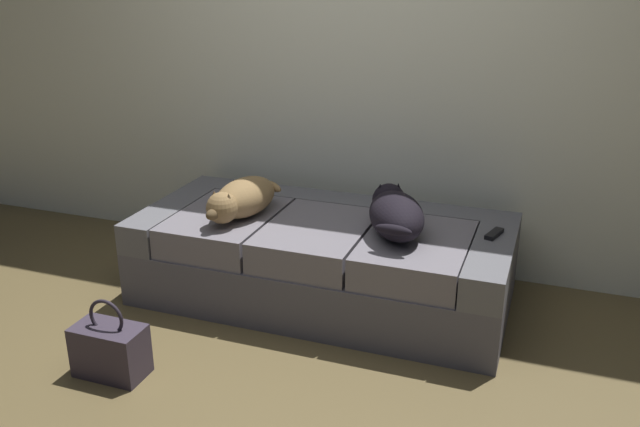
{
  "coord_description": "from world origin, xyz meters",
  "views": [
    {
      "loc": [
        1.13,
        -2.15,
        1.77
      ],
      "look_at": [
        0.0,
        0.96,
        0.52
      ],
      "focal_mm": 37.8,
      "sensor_mm": 36.0,
      "label": 1
    }
  ],
  "objects_px": {
    "couch": "(323,259)",
    "dog_tan": "(242,199)",
    "tv_remote": "(494,234)",
    "dog_dark": "(395,213)",
    "handbag": "(110,350)"
  },
  "relations": [
    {
      "from": "tv_remote",
      "to": "dog_tan",
      "type": "bearing_deg",
      "value": -155.6
    },
    {
      "from": "dog_tan",
      "to": "dog_dark",
      "type": "xyz_separation_m",
      "value": [
        0.83,
        0.06,
        0.01
      ]
    },
    {
      "from": "handbag",
      "to": "dog_dark",
      "type": "bearing_deg",
      "value": 42.8
    },
    {
      "from": "dog_dark",
      "to": "tv_remote",
      "type": "relative_size",
      "value": 4.02
    },
    {
      "from": "couch",
      "to": "handbag",
      "type": "distance_m",
      "value": 1.22
    },
    {
      "from": "couch",
      "to": "dog_tan",
      "type": "height_order",
      "value": "dog_tan"
    },
    {
      "from": "couch",
      "to": "dog_dark",
      "type": "xyz_separation_m",
      "value": [
        0.4,
        -0.06,
        0.34
      ]
    },
    {
      "from": "dog_dark",
      "to": "handbag",
      "type": "height_order",
      "value": "dog_dark"
    },
    {
      "from": "handbag",
      "to": "dog_tan",
      "type": "bearing_deg",
      "value": 76.33
    },
    {
      "from": "dog_tan",
      "to": "handbag",
      "type": "bearing_deg",
      "value": -103.67
    },
    {
      "from": "dog_tan",
      "to": "tv_remote",
      "type": "distance_m",
      "value": 1.33
    },
    {
      "from": "dog_dark",
      "to": "handbag",
      "type": "relative_size",
      "value": 1.59
    },
    {
      "from": "dog_dark",
      "to": "dog_tan",
      "type": "bearing_deg",
      "value": -176.15
    },
    {
      "from": "dog_tan",
      "to": "tv_remote",
      "type": "height_order",
      "value": "dog_tan"
    },
    {
      "from": "couch",
      "to": "dog_tan",
      "type": "bearing_deg",
      "value": -165.03
    }
  ]
}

